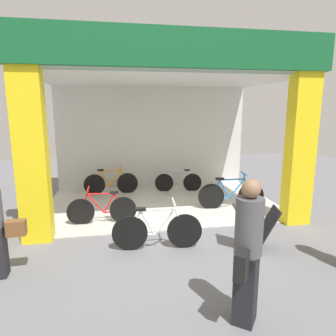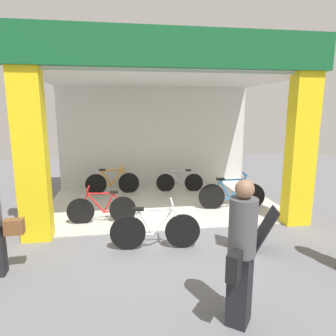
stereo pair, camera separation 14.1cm
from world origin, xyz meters
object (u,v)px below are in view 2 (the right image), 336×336
Objects in this scene: bicycle_inside_2 at (232,195)px; sandwich_board_sign at (253,229)px; bicycle_inside_1 at (112,183)px; bicycle_inside_0 at (102,209)px; bicycle_parked_0 at (155,230)px; pedestrian_2 at (241,253)px; bicycle_inside_3 at (180,182)px.

sandwich_board_sign is (-0.40, -2.16, 0.02)m from bicycle_inside_2.
bicycle_inside_2 is 1.93× the size of sandwich_board_sign.
bicycle_inside_1 is 1.83× the size of sandwich_board_sign.
bicycle_parked_0 reaches higher than bicycle_inside_0.
bicycle_inside_1 is 0.95× the size of bicycle_inside_2.
sandwich_board_sign is 0.49× the size of pedestrian_2.
bicycle_inside_2 is 1.03× the size of bicycle_parked_0.
bicycle_inside_0 is at bearing -133.81° from bicycle_inside_3.
bicycle_inside_3 is at bearing -1.85° from bicycle_inside_1.
bicycle_parked_0 is at bearing -77.05° from bicycle_inside_1.
bicycle_inside_3 is 4.01m from sandwich_board_sign.
bicycle_inside_0 is 1.06× the size of bicycle_inside_3.
bicycle_inside_2 is 1.18× the size of bicycle_inside_3.
bicycle_inside_2 is at bearing -61.66° from bicycle_inside_3.
bicycle_inside_0 is at bearing 148.65° from sandwich_board_sign.
sandwich_board_sign is at bearing -100.47° from bicycle_inside_2.
sandwich_board_sign is (0.58, -3.97, 0.08)m from bicycle_inside_3.
bicycle_inside_2 is 4.23m from pedestrian_2.
bicycle_parked_0 is at bearing 170.93° from sandwich_board_sign.
sandwich_board_sign is (2.77, -1.69, 0.06)m from bicycle_inside_0.
pedestrian_2 is (-0.41, -5.77, 0.58)m from bicycle_inside_3.
pedestrian_2 is at bearing -69.92° from bicycle_parked_0.
bicycle_inside_1 is 0.90× the size of pedestrian_2.
bicycle_parked_0 is at bearing 110.08° from pedestrian_2.
pedestrian_2 reaches higher than bicycle_inside_3.
pedestrian_2 is at bearing -94.10° from bicycle_inside_3.
pedestrian_2 reaches higher than bicycle_parked_0.
bicycle_parked_0 is (1.02, -1.41, 0.03)m from bicycle_inside_0.
bicycle_inside_3 is (-0.98, 1.81, -0.06)m from bicycle_inside_2.
bicycle_parked_0 is at bearing -138.73° from bicycle_inside_2.
bicycle_inside_1 is at bearing 148.08° from bicycle_inside_2.
bicycle_inside_2 reaches higher than bicycle_parked_0.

